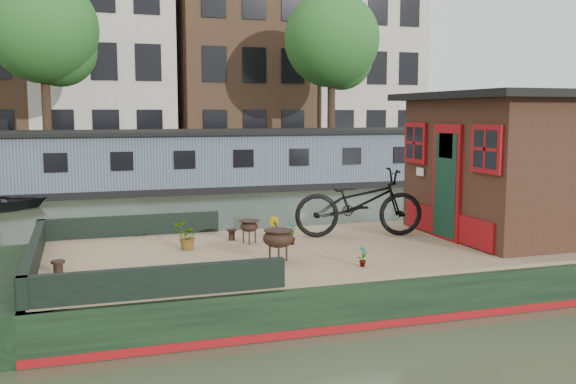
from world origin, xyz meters
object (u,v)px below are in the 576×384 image
object	(u,v)px
cabin	(537,163)
brazier_rear	(249,232)
potted_plant_a	(292,233)
bicycle	(359,203)
brazier_front	(278,246)

from	to	relation	value
cabin	brazier_rear	bearing A→B (deg)	172.26
potted_plant_a	brazier_rear	bearing A→B (deg)	154.44
bicycle	potted_plant_a	size ratio (longest dim) A/B	5.70
cabin	potted_plant_a	distance (m)	4.46
potted_plant_a	bicycle	bearing A→B (deg)	13.92
potted_plant_a	brazier_front	distance (m)	1.22
cabin	bicycle	xyz separation A→B (m)	(-3.01, 0.70, -0.65)
bicycle	brazier_rear	distance (m)	1.96
bicycle	brazier_rear	bearing A→B (deg)	101.87
bicycle	cabin	bearing A→B (deg)	-92.08
cabin	potted_plant_a	world-z (taller)	cabin
brazier_front	brazier_rear	bearing A→B (deg)	92.49
potted_plant_a	cabin	bearing A→B (deg)	-4.98
brazier_rear	potted_plant_a	bearing A→B (deg)	-25.56
bicycle	brazier_front	size ratio (longest dim) A/B	4.69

